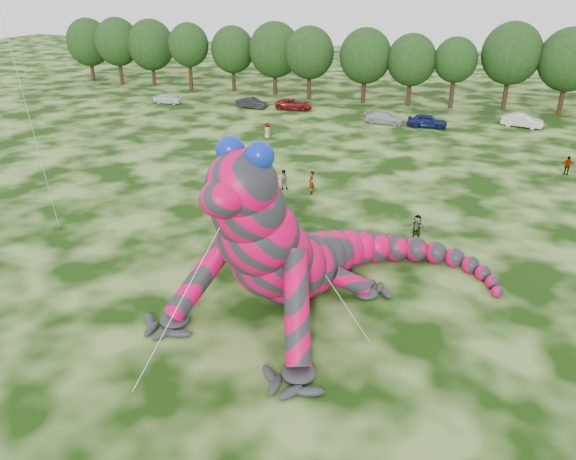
% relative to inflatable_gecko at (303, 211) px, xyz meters
% --- Properties ---
extents(ground, '(240.00, 240.00, 0.00)m').
position_rel_inflatable_gecko_xyz_m(ground, '(2.30, -7.77, -4.70)').
color(ground, '#16330A').
rests_on(ground, ground).
extents(inflatable_gecko, '(19.99, 22.13, 9.40)m').
position_rel_inflatable_gecko_xyz_m(inflatable_gecko, '(0.00, 0.00, 0.00)').
color(inflatable_gecko, '#D20046').
rests_on(inflatable_gecko, ground).
extents(tree_0, '(6.91, 6.22, 9.51)m').
position_rel_inflatable_gecko_xyz_m(tree_0, '(-52.26, 51.47, 0.06)').
color(tree_0, black).
rests_on(tree_0, ground).
extents(tree_1, '(6.74, 6.07, 9.81)m').
position_rel_inflatable_gecko_xyz_m(tree_1, '(-46.06, 50.29, 0.21)').
color(tree_1, black).
rests_on(tree_1, ground).
extents(tree_2, '(7.04, 6.34, 9.64)m').
position_rel_inflatable_gecko_xyz_m(tree_2, '(-40.72, 51.00, 0.12)').
color(tree_2, black).
rests_on(tree_2, ground).
extents(tree_3, '(5.81, 5.23, 9.44)m').
position_rel_inflatable_gecko_xyz_m(tree_3, '(-33.42, 49.30, 0.02)').
color(tree_3, black).
rests_on(tree_3, ground).
extents(tree_4, '(6.22, 5.60, 9.06)m').
position_rel_inflatable_gecko_xyz_m(tree_4, '(-27.34, 50.95, -0.17)').
color(tree_4, black).
rests_on(tree_4, ground).
extents(tree_5, '(7.16, 6.44, 9.80)m').
position_rel_inflatable_gecko_xyz_m(tree_5, '(-20.83, 50.67, 0.20)').
color(tree_5, black).
rests_on(tree_5, ground).
extents(tree_6, '(6.52, 5.86, 9.49)m').
position_rel_inflatable_gecko_xyz_m(tree_6, '(-15.26, 48.92, 0.05)').
color(tree_6, black).
rests_on(tree_6, ground).
extents(tree_7, '(6.68, 6.01, 9.48)m').
position_rel_inflatable_gecko_xyz_m(tree_7, '(-7.78, 49.04, 0.04)').
color(tree_7, black).
rests_on(tree_7, ground).
extents(tree_8, '(6.14, 5.53, 8.94)m').
position_rel_inflatable_gecko_xyz_m(tree_8, '(-1.92, 49.22, -0.23)').
color(tree_8, black).
rests_on(tree_8, ground).
extents(tree_9, '(5.27, 4.74, 8.68)m').
position_rel_inflatable_gecko_xyz_m(tree_9, '(3.36, 49.58, -0.36)').
color(tree_9, black).
rests_on(tree_9, ground).
extents(tree_10, '(7.09, 6.38, 10.50)m').
position_rel_inflatable_gecko_xyz_m(tree_10, '(9.70, 50.81, 0.55)').
color(tree_10, black).
rests_on(tree_10, ground).
extents(tree_11, '(7.01, 6.31, 10.07)m').
position_rel_inflatable_gecko_xyz_m(tree_11, '(16.08, 50.43, 0.34)').
color(tree_11, black).
rests_on(tree_11, ground).
extents(car_0, '(3.80, 1.78, 1.26)m').
position_rel_inflatable_gecko_xyz_m(car_0, '(-31.83, 39.94, -4.07)').
color(car_0, white).
rests_on(car_0, ground).
extents(car_1, '(4.17, 1.83, 1.33)m').
position_rel_inflatable_gecko_xyz_m(car_1, '(-20.35, 41.03, -4.03)').
color(car_1, black).
rests_on(car_1, ground).
extents(car_2, '(4.88, 2.71, 1.29)m').
position_rel_inflatable_gecko_xyz_m(car_2, '(-15.08, 42.17, -4.05)').
color(car_2, maroon).
rests_on(car_2, ground).
extents(car_3, '(4.61, 2.21, 1.30)m').
position_rel_inflatable_gecko_xyz_m(car_3, '(-2.90, 38.50, -4.05)').
color(car_3, '#A7ADB2').
rests_on(car_3, ground).
extents(car_4, '(4.40, 1.93, 1.47)m').
position_rel_inflatable_gecko_xyz_m(car_4, '(1.80, 38.36, -3.96)').
color(car_4, '#101646').
rests_on(car_4, ground).
extents(car_5, '(4.57, 2.38, 1.43)m').
position_rel_inflatable_gecko_xyz_m(car_5, '(11.71, 42.13, -3.98)').
color(car_5, silver).
rests_on(car_5, ground).
extents(spectator_3, '(0.98, 0.45, 1.64)m').
position_rel_inflatable_gecko_xyz_m(spectator_3, '(14.88, 25.78, -3.88)').
color(spectator_3, gray).
rests_on(spectator_3, ground).
extents(spectator_5, '(1.71, 0.91, 1.76)m').
position_rel_inflatable_gecko_xyz_m(spectator_5, '(4.75, 8.48, -3.82)').
color(spectator_5, gray).
rests_on(spectator_5, ground).
extents(spectator_0, '(0.54, 0.73, 1.85)m').
position_rel_inflatable_gecko_xyz_m(spectator_0, '(-3.99, 14.24, -3.78)').
color(spectator_0, gray).
rests_on(spectator_0, ground).
extents(spectator_1, '(0.97, 0.89, 1.61)m').
position_rel_inflatable_gecko_xyz_m(spectator_1, '(-6.38, 14.49, -3.90)').
color(spectator_1, gray).
rests_on(spectator_1, ground).
extents(spectator_4, '(0.96, 0.85, 1.66)m').
position_rel_inflatable_gecko_xyz_m(spectator_4, '(-13.09, 28.06, -3.87)').
color(spectator_4, gray).
rests_on(spectator_4, ground).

